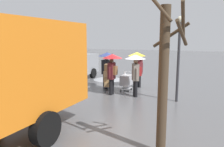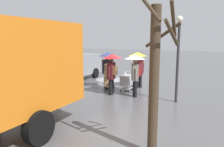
% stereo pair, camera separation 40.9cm
% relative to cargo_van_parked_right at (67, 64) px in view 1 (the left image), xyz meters
% --- Properties ---
extents(ground_plane, '(90.00, 90.00, 0.00)m').
position_rel_cargo_van_parked_right_xyz_m(ground_plane, '(-3.78, 0.54, -1.18)').
color(ground_plane, '#5B5B5E').
extents(slush_patch_far_side, '(2.05, 2.05, 0.01)m').
position_rel_cargo_van_parked_right_xyz_m(slush_patch_far_side, '(-2.20, -1.76, -1.18)').
color(slush_patch_far_side, '#999BA0').
rests_on(slush_patch_far_side, ground).
extents(cargo_van_parked_right, '(2.38, 5.42, 2.60)m').
position_rel_cargo_van_parked_right_xyz_m(cargo_van_parked_right, '(0.00, 0.00, 0.00)').
color(cargo_van_parked_right, gray).
rests_on(cargo_van_parked_right, ground).
extents(shopping_cart_vendor, '(0.58, 0.84, 1.04)m').
position_rel_cargo_van_parked_right_xyz_m(shopping_cart_vendor, '(-4.59, 0.82, -0.61)').
color(shopping_cart_vendor, '#B2B2B7').
rests_on(shopping_cart_vendor, ground).
extents(hand_dolly_boxes, '(0.68, 0.81, 1.48)m').
position_rel_cargo_van_parked_right_xyz_m(hand_dolly_boxes, '(-3.62, 1.10, -0.37)').
color(hand_dolly_boxes, '#515156').
rests_on(hand_dolly_boxes, ground).
extents(pedestrian_pink_side, '(1.04, 1.04, 2.15)m').
position_rel_cargo_van_parked_right_xyz_m(pedestrian_pink_side, '(-3.30, 0.69, 0.41)').
color(pedestrian_pink_side, black).
rests_on(pedestrian_pink_side, ground).
extents(pedestrian_black_side, '(1.04, 1.04, 2.15)m').
position_rel_cargo_van_parked_right_xyz_m(pedestrian_black_side, '(-4.20, 1.87, 0.39)').
color(pedestrian_black_side, black).
rests_on(pedestrian_black_side, ground).
extents(pedestrian_white_side, '(1.04, 1.04, 2.15)m').
position_rel_cargo_van_parked_right_xyz_m(pedestrian_white_side, '(-4.88, -0.22, 0.41)').
color(pedestrian_white_side, black).
rests_on(pedestrian_white_side, ground).
extents(pedestrian_far_side, '(1.04, 1.04, 2.15)m').
position_rel_cargo_van_parked_right_xyz_m(pedestrian_far_side, '(-5.42, 1.74, 0.39)').
color(pedestrian_far_side, black).
rests_on(pedestrian_far_side, ground).
extents(bare_tree_near, '(0.91, 1.00, 3.87)m').
position_rel_cargo_van_parked_right_xyz_m(bare_tree_near, '(-7.81, 6.73, 0.78)').
color(bare_tree_near, '#423323').
rests_on(bare_tree_near, ground).
extents(street_lamp, '(0.28, 0.28, 3.86)m').
position_rel_cargo_van_parked_right_xyz_m(street_lamp, '(-7.47, 1.81, 1.19)').
color(street_lamp, '#2D2D33').
rests_on(street_lamp, ground).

